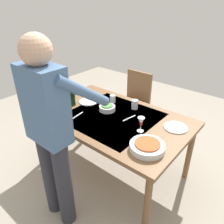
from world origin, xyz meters
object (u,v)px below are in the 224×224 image
at_px(wine_glass_left, 66,102).
at_px(dinner_plate_far, 89,101).
at_px(person_server, 51,129).
at_px(serving_bowl_pasta, 147,146).
at_px(wine_bottle, 72,96).
at_px(dining_table, 112,121).
at_px(dinner_plate_near, 176,127).
at_px(wine_glass_right, 141,122).
at_px(side_bowl_salad, 107,108).
at_px(chair_near, 135,99).
at_px(water_cup_near_left, 135,104).
at_px(water_cup_near_right, 51,103).
at_px(water_cup_far_left, 113,99).

xyz_separation_m(wine_glass_left, dinner_plate_far, (-0.04, -0.30, -0.10)).
height_order(person_server, serving_bowl_pasta, person_server).
relative_size(wine_bottle, dinner_plate_far, 1.29).
bearing_deg(wine_bottle, wine_glass_left, 111.07).
bearing_deg(wine_bottle, serving_bowl_pasta, 171.76).
relative_size(dining_table, wine_bottle, 5.51).
height_order(person_server, dinner_plate_near, person_server).
distance_m(wine_glass_right, side_bowl_salad, 0.54).
height_order(chair_near, water_cup_near_left, chair_near).
relative_size(serving_bowl_pasta, dinner_plate_near, 1.30).
bearing_deg(chair_near, dinner_plate_far, 80.60).
relative_size(water_cup_near_left, dinner_plate_far, 0.46).
xyz_separation_m(water_cup_near_left, dinner_plate_far, (0.53, 0.21, -0.05)).
xyz_separation_m(water_cup_near_left, serving_bowl_pasta, (-0.51, 0.55, -0.02)).
xyz_separation_m(water_cup_near_left, water_cup_near_right, (0.77, 0.58, -0.01)).
bearing_deg(dinner_plate_near, person_server, 58.35).
bearing_deg(dinner_plate_far, water_cup_near_right, 55.86).
relative_size(dining_table, water_cup_near_left, 15.43).
xyz_separation_m(dinner_plate_near, dinner_plate_far, (1.07, 0.13, 0.00)).
xyz_separation_m(person_server, serving_bowl_pasta, (-0.57, -0.52, -0.19)).
xyz_separation_m(dining_table, water_cup_near_right, (0.69, 0.28, 0.11)).
height_order(dining_table, dinner_plate_near, dinner_plate_near).
xyz_separation_m(chair_near, water_cup_near_left, (-0.39, 0.59, 0.26)).
relative_size(wine_glass_left, serving_bowl_pasta, 0.50).
bearing_deg(water_cup_near_left, serving_bowl_pasta, 132.70).
height_order(wine_glass_right, water_cup_far_left, wine_glass_right).
relative_size(wine_glass_right, water_cup_near_left, 1.43).
distance_m(dining_table, wine_glass_left, 0.55).
distance_m(wine_glass_right, water_cup_far_left, 0.69).
bearing_deg(wine_glass_right, side_bowl_salad, -12.89).
bearing_deg(water_cup_far_left, side_bowl_salad, 112.99).
height_order(water_cup_far_left, side_bowl_salad, water_cup_far_left).
relative_size(wine_glass_left, dinner_plate_near, 0.66).
bearing_deg(person_server, wine_glass_right, -117.65).
distance_m(wine_glass_right, dinner_plate_near, 0.37).
height_order(dining_table, water_cup_far_left, water_cup_far_left).
height_order(water_cup_far_left, dinner_plate_far, water_cup_far_left).
xyz_separation_m(wine_bottle, serving_bowl_pasta, (-1.12, 0.16, -0.08)).
xyz_separation_m(dining_table, person_server, (-0.02, 0.77, 0.29)).
bearing_deg(chair_near, water_cup_far_left, 98.89).
xyz_separation_m(dining_table, dinner_plate_far, (0.44, -0.09, 0.07)).
relative_size(chair_near, side_bowl_salad, 5.06).
bearing_deg(side_bowl_salad, dinner_plate_far, -3.63).
distance_m(person_server, side_bowl_salad, 0.87).
relative_size(wine_glass_right, dinner_plate_near, 0.66).
relative_size(water_cup_far_left, dinner_plate_near, 0.41).
distance_m(dining_table, dinner_plate_near, 0.67).
height_order(dining_table, wine_glass_left, wine_glass_left).
xyz_separation_m(wine_glass_right, water_cup_near_right, (1.08, 0.22, -0.06)).
bearing_deg(dining_table, side_bowl_salad, -27.94).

